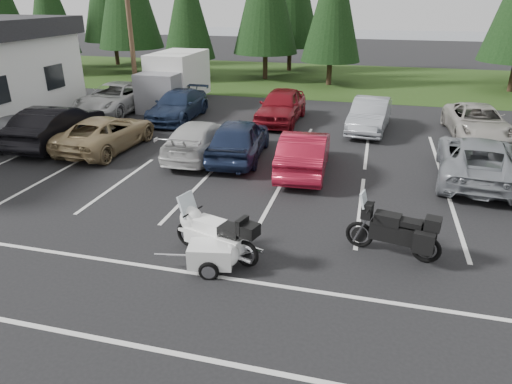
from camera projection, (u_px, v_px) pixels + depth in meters
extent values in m
plane|color=black|center=(249.00, 211.00, 13.58)|extent=(120.00, 120.00, 0.00)
cube|color=#253C13|center=(332.00, 79.00, 34.90)|extent=(80.00, 16.00, 0.01)
cube|color=slate|center=(385.00, 43.00, 61.52)|extent=(70.00, 50.00, 0.02)
cylinder|color=#473321|center=(130.00, 24.00, 24.76)|extent=(0.26, 0.26, 9.00)
cube|color=silver|center=(265.00, 186.00, 15.36)|extent=(32.00, 16.00, 0.01)
cylinder|color=#332316|center=(7.00, 54.00, 39.52)|extent=(0.36, 0.36, 2.50)
cylinder|color=#332316|center=(57.00, 60.00, 37.05)|extent=(0.36, 0.36, 2.16)
cone|color=black|center=(48.00, 2.00, 35.34)|extent=(3.96, 3.96, 7.65)
cylinder|color=#332316|center=(133.00, 56.00, 36.97)|extent=(0.36, 0.36, 2.78)
cylinder|color=#332316|center=(190.00, 65.00, 34.59)|extent=(0.36, 0.36, 2.11)
cone|color=black|center=(187.00, 5.00, 32.91)|extent=(3.87, 3.87, 7.48)
cylinder|color=#332316|center=(265.00, 61.00, 34.56)|extent=(0.36, 0.36, 2.62)
cylinder|color=#332316|center=(329.00, 69.00, 32.32)|extent=(0.36, 0.36, 2.26)
cone|color=black|center=(334.00, 0.00, 30.53)|extent=(4.14, 4.14, 7.99)
cylinder|color=#332316|center=(116.00, 48.00, 41.60)|extent=(0.36, 0.36, 2.88)
cylinder|color=#332316|center=(289.00, 54.00, 38.39)|extent=(0.36, 0.36, 2.71)
imported|color=#9FA0A4|center=(18.00, 128.00, 19.58)|extent=(1.86, 3.99, 1.32)
imported|color=black|center=(57.00, 125.00, 19.35)|extent=(2.06, 5.17, 1.67)
imported|color=#978057|center=(107.00, 133.00, 18.84)|extent=(2.50, 5.08, 1.39)
imported|color=silver|center=(201.00, 139.00, 18.02)|extent=(1.99, 4.82, 1.40)
imported|color=#1A2542|center=(239.00, 139.00, 17.69)|extent=(2.25, 4.83, 1.60)
imported|color=maroon|center=(305.00, 152.00, 16.35)|extent=(1.82, 4.64, 1.50)
imported|color=gray|center=(477.00, 159.00, 15.65)|extent=(3.00, 5.61, 1.50)
imported|color=silver|center=(115.00, 98.00, 24.84)|extent=(2.72, 5.62, 1.54)
imported|color=#1B2844|center=(178.00, 105.00, 23.40)|extent=(2.10, 4.97, 1.43)
imported|color=maroon|center=(281.00, 106.00, 22.85)|extent=(2.04, 4.87, 1.65)
imported|color=gray|center=(370.00, 115.00, 21.36)|extent=(2.04, 4.69, 1.50)
imported|color=#A5A097|center=(477.00, 122.00, 20.40)|extent=(2.58, 5.18, 1.41)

